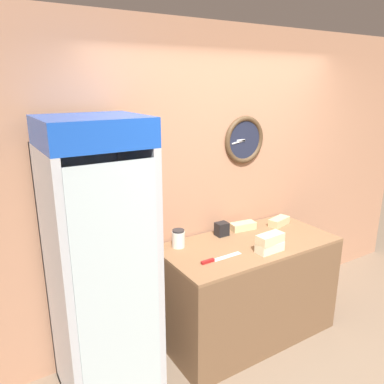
{
  "coord_description": "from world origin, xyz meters",
  "views": [
    {
      "loc": [
        -1.98,
        -1.33,
        2.22
      ],
      "look_at": [
        -0.58,
        0.92,
        1.44
      ],
      "focal_mm": 35.0,
      "sensor_mm": 36.0,
      "label": 1
    }
  ],
  "objects_px": {
    "beverage_cooler": "(98,253)",
    "sandwich_stack_bottom": "(270,247)",
    "condiment_jar": "(178,238)",
    "sandwich_flat_left": "(279,221)",
    "sandwich_flat_right": "(243,226)",
    "sandwich_stack_middle": "(270,239)",
    "napkin_dispenser": "(222,229)",
    "chefs_knife": "(216,259)"
  },
  "relations": [
    {
      "from": "sandwich_stack_bottom",
      "to": "sandwich_flat_left",
      "type": "bearing_deg",
      "value": 38.82
    },
    {
      "from": "sandwich_stack_middle",
      "to": "napkin_dispenser",
      "type": "distance_m",
      "value": 0.5
    },
    {
      "from": "sandwich_flat_right",
      "to": "napkin_dispenser",
      "type": "bearing_deg",
      "value": -177.74
    },
    {
      "from": "napkin_dispenser",
      "to": "sandwich_stack_middle",
      "type": "bearing_deg",
      "value": -74.51
    },
    {
      "from": "sandwich_stack_middle",
      "to": "sandwich_stack_bottom",
      "type": "bearing_deg",
      "value": 180.0
    },
    {
      "from": "sandwich_stack_bottom",
      "to": "sandwich_flat_right",
      "type": "relative_size",
      "value": 0.96
    },
    {
      "from": "beverage_cooler",
      "to": "sandwich_flat_right",
      "type": "height_order",
      "value": "beverage_cooler"
    },
    {
      "from": "beverage_cooler",
      "to": "sandwich_flat_right",
      "type": "xyz_separation_m",
      "value": [
        1.43,
        0.18,
        -0.16
      ]
    },
    {
      "from": "sandwich_stack_bottom",
      "to": "sandwich_flat_left",
      "type": "distance_m",
      "value": 0.63
    },
    {
      "from": "sandwich_flat_left",
      "to": "chefs_knife",
      "type": "height_order",
      "value": "sandwich_flat_left"
    },
    {
      "from": "beverage_cooler",
      "to": "condiment_jar",
      "type": "distance_m",
      "value": 0.76
    },
    {
      "from": "beverage_cooler",
      "to": "sandwich_stack_bottom",
      "type": "relative_size",
      "value": 8.48
    },
    {
      "from": "sandwich_flat_right",
      "to": "napkin_dispenser",
      "type": "distance_m",
      "value": 0.25
    },
    {
      "from": "condiment_jar",
      "to": "sandwich_flat_left",
      "type": "bearing_deg",
      "value": -4.18
    },
    {
      "from": "sandwich_stack_bottom",
      "to": "sandwich_flat_right",
      "type": "xyz_separation_m",
      "value": [
        0.12,
        0.49,
        -0.0
      ]
    },
    {
      "from": "beverage_cooler",
      "to": "sandwich_stack_bottom",
      "type": "distance_m",
      "value": 1.36
    },
    {
      "from": "beverage_cooler",
      "to": "condiment_jar",
      "type": "relative_size",
      "value": 13.5
    },
    {
      "from": "sandwich_stack_middle",
      "to": "condiment_jar",
      "type": "height_order",
      "value": "sandwich_stack_middle"
    },
    {
      "from": "sandwich_stack_bottom",
      "to": "beverage_cooler",
      "type": "bearing_deg",
      "value": 166.76
    },
    {
      "from": "sandwich_stack_middle",
      "to": "chefs_knife",
      "type": "xyz_separation_m",
      "value": [
        -0.46,
        0.1,
        -0.11
      ]
    },
    {
      "from": "sandwich_stack_bottom",
      "to": "condiment_jar",
      "type": "xyz_separation_m",
      "value": [
        -0.58,
        0.47,
        0.04
      ]
    },
    {
      "from": "sandwich_stack_bottom",
      "to": "chefs_knife",
      "type": "bearing_deg",
      "value": 167.43
    },
    {
      "from": "sandwich_stack_middle",
      "to": "chefs_knife",
      "type": "relative_size",
      "value": 0.65
    },
    {
      "from": "chefs_knife",
      "to": "napkin_dispenser",
      "type": "relative_size",
      "value": 3.11
    },
    {
      "from": "beverage_cooler",
      "to": "chefs_knife",
      "type": "bearing_deg",
      "value": -13.59
    },
    {
      "from": "condiment_jar",
      "to": "sandwich_stack_middle",
      "type": "bearing_deg",
      "value": -38.94
    },
    {
      "from": "sandwich_flat_left",
      "to": "sandwich_flat_right",
      "type": "relative_size",
      "value": 0.99
    },
    {
      "from": "sandwich_stack_bottom",
      "to": "sandwich_flat_left",
      "type": "height_order",
      "value": "sandwich_stack_bottom"
    },
    {
      "from": "beverage_cooler",
      "to": "sandwich_stack_middle",
      "type": "distance_m",
      "value": 1.35
    },
    {
      "from": "chefs_knife",
      "to": "condiment_jar",
      "type": "distance_m",
      "value": 0.39
    },
    {
      "from": "sandwich_flat_left",
      "to": "napkin_dispenser",
      "type": "bearing_deg",
      "value": 172.28
    },
    {
      "from": "chefs_knife",
      "to": "napkin_dispenser",
      "type": "bearing_deg",
      "value": 48.71
    },
    {
      "from": "sandwich_stack_bottom",
      "to": "chefs_knife",
      "type": "distance_m",
      "value": 0.47
    },
    {
      "from": "sandwich_stack_bottom",
      "to": "condiment_jar",
      "type": "bearing_deg",
      "value": 141.06
    },
    {
      "from": "beverage_cooler",
      "to": "chefs_knife",
      "type": "distance_m",
      "value": 0.9
    },
    {
      "from": "condiment_jar",
      "to": "napkin_dispenser",
      "type": "height_order",
      "value": "condiment_jar"
    },
    {
      "from": "beverage_cooler",
      "to": "condiment_jar",
      "type": "xyz_separation_m",
      "value": [
        0.73,
        0.16,
        -0.12
      ]
    },
    {
      "from": "sandwich_flat_left",
      "to": "napkin_dispenser",
      "type": "height_order",
      "value": "napkin_dispenser"
    },
    {
      "from": "beverage_cooler",
      "to": "chefs_knife",
      "type": "height_order",
      "value": "beverage_cooler"
    },
    {
      "from": "sandwich_stack_bottom",
      "to": "napkin_dispenser",
      "type": "xyz_separation_m",
      "value": [
        -0.13,
        0.48,
        0.02
      ]
    },
    {
      "from": "sandwich_flat_left",
      "to": "sandwich_flat_right",
      "type": "height_order",
      "value": "sandwich_flat_left"
    },
    {
      "from": "sandwich_flat_left",
      "to": "sandwich_stack_middle",
      "type": "bearing_deg",
      "value": -141.18
    }
  ]
}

